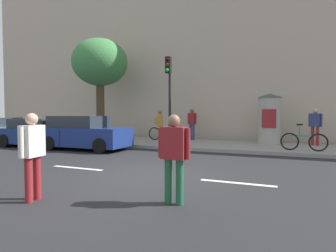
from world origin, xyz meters
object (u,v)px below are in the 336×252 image
at_px(pedestrian_in_light_jacket, 160,123).
at_px(parked_car_blue, 82,133).
at_px(pedestrian_tallest, 174,152).
at_px(street_tree, 100,63).
at_px(bicycle_upright, 163,133).
at_px(parked_car_silver, 40,133).
at_px(bicycle_leaning, 304,141).
at_px(pedestrian_in_dark_shirt, 315,123).
at_px(traffic_light, 169,86).
at_px(pedestrian_with_backpack, 32,149).
at_px(pedestrian_with_bag, 192,122).
at_px(poster_column, 269,118).

bearing_deg(pedestrian_in_light_jacket, parked_car_blue, -138.27).
bearing_deg(pedestrian_tallest, street_tree, 132.21).
distance_m(bicycle_upright, parked_car_silver, 6.34).
height_order(bicycle_leaning, parked_car_silver, parked_car_silver).
bearing_deg(pedestrian_in_dark_shirt, street_tree, -174.80).
xyz_separation_m(pedestrian_in_dark_shirt, parked_car_silver, (-12.61, -4.41, -0.52)).
bearing_deg(traffic_light, bicycle_leaning, 5.56).
relative_size(pedestrian_in_dark_shirt, parked_car_blue, 0.40).
relative_size(traffic_light, pedestrian_with_backpack, 2.44).
bearing_deg(pedestrian_in_light_jacket, pedestrian_with_bag, 67.22).
height_order(pedestrian_with_backpack, bicycle_upright, pedestrian_with_backpack).
xyz_separation_m(pedestrian_in_light_jacket, bicycle_upright, (-0.49, 1.53, -0.63)).
height_order(pedestrian_in_light_jacket, pedestrian_with_bag, pedestrian_with_bag).
bearing_deg(bicycle_leaning, pedestrian_tallest, -108.36).
height_order(pedestrian_with_backpack, parked_car_blue, pedestrian_with_backpack).
height_order(traffic_light, street_tree, street_tree).
distance_m(poster_column, street_tree, 9.97).
height_order(pedestrian_tallest, parked_car_blue, pedestrian_tallest).
relative_size(bicycle_upright, parked_car_blue, 0.40).
bearing_deg(parked_car_blue, bicycle_leaning, 12.93).
bearing_deg(pedestrian_with_backpack, pedestrian_with_bag, 92.23).
height_order(pedestrian_in_light_jacket, parked_car_blue, pedestrian_in_light_jacket).
bearing_deg(parked_car_blue, pedestrian_in_light_jacket, 41.73).
xyz_separation_m(poster_column, bicycle_upright, (-5.63, -0.31, -0.88)).
distance_m(traffic_light, pedestrian_tallest, 8.13).
bearing_deg(parked_car_silver, pedestrian_with_bag, 36.71).
bearing_deg(pedestrian_with_bag, parked_car_silver, -143.29).
bearing_deg(pedestrian_with_bag, parked_car_blue, -128.10).
bearing_deg(poster_column, pedestrian_in_light_jacket, -160.31).
distance_m(traffic_light, pedestrian_in_light_jacket, 2.16).
xyz_separation_m(bicycle_leaning, bicycle_upright, (-7.06, 1.88, 0.00)).
xyz_separation_m(pedestrian_tallest, pedestrian_in_dark_shirt, (3.21, 10.12, 0.23)).
height_order(poster_column, pedestrian_tallest, poster_column).
distance_m(poster_column, pedestrian_with_bag, 4.20).
bearing_deg(parked_car_blue, pedestrian_tallest, -39.85).
relative_size(traffic_light, pedestrian_with_bag, 2.30).
distance_m(pedestrian_in_light_jacket, bicycle_upright, 1.72).
bearing_deg(pedestrian_in_light_jacket, pedestrian_with_backpack, -81.09).
distance_m(pedestrian_tallest, bicycle_upright, 10.67).
distance_m(poster_column, pedestrian_in_dark_shirt, 2.05).
bearing_deg(street_tree, parked_car_silver, -109.05).
relative_size(street_tree, bicycle_upright, 3.33).
relative_size(poster_column, street_tree, 0.42).
bearing_deg(pedestrian_tallest, parked_car_silver, 148.73).
xyz_separation_m(street_tree, parked_car_silver, (-1.16, -3.37, -3.91)).
height_order(pedestrian_tallest, pedestrian_in_dark_shirt, pedestrian_in_dark_shirt).
bearing_deg(poster_column, pedestrian_with_bag, 173.45).
bearing_deg(pedestrian_with_backpack, pedestrian_in_dark_shirt, 62.29).
bearing_deg(street_tree, bicycle_leaning, -6.67).
bearing_deg(bicycle_upright, pedestrian_in_dark_shirt, 3.22).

